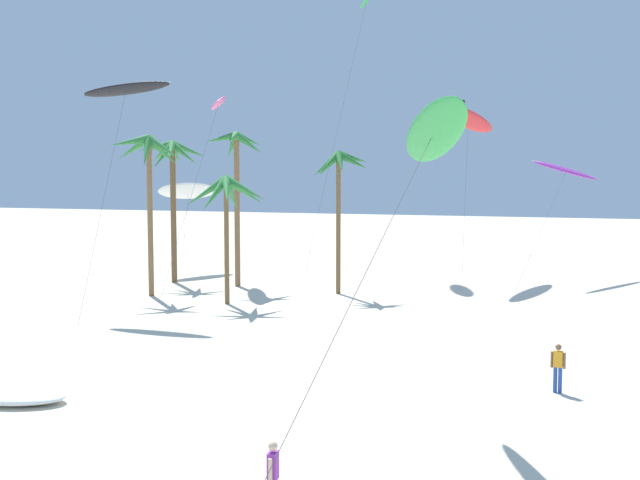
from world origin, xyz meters
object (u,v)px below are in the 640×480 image
Objects in this scene: flying_kite_1 at (367,0)px; flying_kite_6 at (432,133)px; flying_kite_2 at (468,119)px; flying_kite_5 at (566,170)px; palm_tree_2 at (148,162)px; palm_tree_1 at (237,163)px; flying_kite_7 at (189,191)px; person_near_right at (273,476)px; person_near_left at (558,366)px; palm_tree_0 at (172,166)px; flying_kite_3 at (126,89)px; palm_tree_4 at (338,172)px; palm_tree_3 at (226,196)px; flying_kite_9 at (218,103)px; grounded_kite_0 at (11,396)px.

flying_kite_1 reaches higher than flying_kite_6.
flying_kite_5 is at bearing 24.36° from flying_kite_2.
palm_tree_2 is at bearing -138.41° from flying_kite_2.
flying_kite_1 is 1.78× the size of flying_kite_5.
flying_kite_2 reaches higher than palm_tree_1.
flying_kite_7 reaches higher than person_near_right.
flying_kite_5 is (6.75, 3.06, -3.72)m from flying_kite_2.
person_near_left is (8.29, -28.28, -10.84)m from flying_kite_2.
palm_tree_0 is 5.96× the size of person_near_right.
flying_kite_1 reaches higher than palm_tree_1.
palm_tree_1 is 0.82× the size of flying_kite_6.
person_near_right is at bearing -48.01° from flying_kite_3.
palm_tree_2 is 1.10× the size of palm_tree_4.
person_near_right is at bearing -74.63° from flying_kite_1.
palm_tree_3 is 20.45m from flying_kite_2.
flying_kite_3 is at bearing -134.77° from palm_tree_4.
flying_kite_1 is at bearing 55.31° from flying_kite_9.
flying_kite_9 is at bearing 105.72° from grounded_kite_0.
flying_kite_9 is at bearing 94.15° from flying_kite_3.
flying_kite_7 reaches higher than grounded_kite_0.
palm_tree_2 reaches higher than grounded_kite_0.
person_near_right is (9.55, -30.37, -6.94)m from palm_tree_4.
palm_tree_0 is 5.23m from palm_tree_1.
flying_kite_9 is (-5.43, 8.92, 6.44)m from palm_tree_3.
flying_kite_5 is 1.76× the size of flying_kite_7.
flying_kite_6 reaches higher than palm_tree_4.
palm_tree_4 is 0.72× the size of flying_kite_5.
flying_kite_5 is at bearing 13.60° from flying_kite_7.
palm_tree_4 reaches higher than palm_tree_3.
person_near_left is (25.53, -12.97, -7.52)m from palm_tree_2.
palm_tree_0 reaches higher than grounded_kite_0.
palm_tree_4 is 5.40× the size of person_near_left.
palm_tree_2 is 5.98m from flying_kite_3.
palm_tree_2 is 0.44× the size of flying_kite_1.
palm_tree_4 is (4.77, 6.15, 1.46)m from palm_tree_3.
flying_kite_3 is at bearing -144.51° from palm_tree_3.
flying_kite_3 reaches higher than flying_kite_6.
palm_tree_2 is 12.43m from flying_kite_7.
palm_tree_0 is 10.76m from palm_tree_3.
person_near_left is (1.54, -31.33, -7.12)m from flying_kite_5.
palm_tree_3 is 1.05× the size of flying_kite_7.
palm_tree_2 is at bearing 153.07° from person_near_left.
flying_kite_6 is at bearing -45.10° from palm_tree_0.
grounded_kite_0 is (8.08, -28.72, -12.64)m from flying_kite_9.
flying_kite_1 is 1.77× the size of flying_kite_2.
palm_tree_2 is 1.33× the size of palm_tree_3.
flying_kite_9 is (-7.62, -11.01, -9.03)m from flying_kite_1.
palm_tree_0 is 12.88m from palm_tree_4.
flying_kite_9 reaches higher than person_near_left.
palm_tree_4 is 1.26× the size of flying_kite_7.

